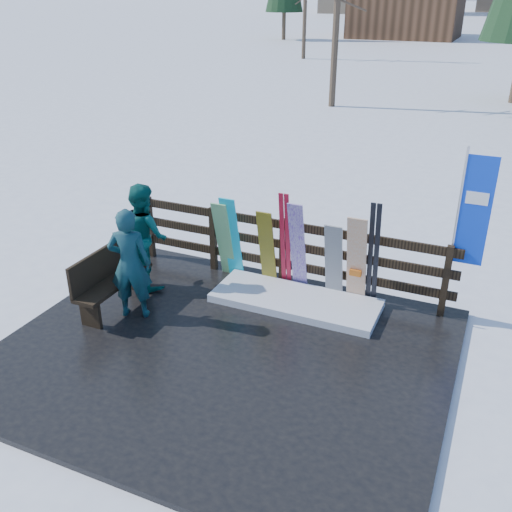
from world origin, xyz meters
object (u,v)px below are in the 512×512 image
at_px(snowboard_3, 298,248).
at_px(person_front, 130,264).
at_px(rental_flag, 470,217).
at_px(bench, 110,277).
at_px(snowboard_2, 267,249).
at_px(snowboard_4, 334,262).
at_px(snowboard_1, 224,240).
at_px(snowboard_0, 232,238).
at_px(snowboard_5, 356,261).
at_px(person_back, 144,235).

xyz_separation_m(snowboard_3, person_front, (-2.01, -1.67, 0.06)).
relative_size(rental_flag, person_front, 1.51).
height_order(bench, person_front, person_front).
xyz_separation_m(snowboard_2, snowboard_4, (1.13, 0.00, -0.02)).
relative_size(snowboard_1, snowboard_3, 0.88).
bearing_deg(snowboard_2, person_front, -131.54).
xyz_separation_m(snowboard_4, rental_flag, (1.85, 0.27, 0.94)).
bearing_deg(rental_flag, person_front, -156.48).
xyz_separation_m(bench, snowboard_2, (1.93, 1.61, 0.17)).
distance_m(snowboard_0, snowboard_4, 1.77).
bearing_deg(snowboard_1, rental_flag, 4.11).
xyz_separation_m(snowboard_4, person_front, (-2.61, -1.67, 0.20)).
bearing_deg(rental_flag, snowboard_1, -175.89).
distance_m(snowboard_4, person_front, 3.10).
bearing_deg(bench, snowboard_1, 54.38).
height_order(snowboard_0, snowboard_5, snowboard_0).
relative_size(snowboard_1, snowboard_2, 1.03).
bearing_deg(rental_flag, snowboard_3, -173.70).
xyz_separation_m(snowboard_1, snowboard_2, (0.78, 0.00, -0.02)).
bearing_deg(snowboard_0, person_back, -149.21).
bearing_deg(snowboard_0, snowboard_2, 0.00).
xyz_separation_m(bench, snowboard_1, (1.15, 1.61, 0.18)).
distance_m(person_front, person_back, 1.01).
distance_m(snowboard_2, person_front, 2.24).
distance_m(snowboard_3, rental_flag, 2.59).
relative_size(bench, snowboard_2, 1.08).
height_order(snowboard_4, rental_flag, rental_flag).
xyz_separation_m(snowboard_1, snowboard_3, (1.31, -0.00, 0.10)).
distance_m(snowboard_3, snowboard_5, 0.96).
bearing_deg(bench, snowboard_0, 51.14).
xyz_separation_m(bench, rental_flag, (4.91, 1.88, 1.09)).
bearing_deg(snowboard_5, snowboard_1, 180.00).
xyz_separation_m(snowboard_2, person_back, (-1.86, -0.73, 0.19)).
distance_m(bench, snowboard_4, 3.46).
distance_m(snowboard_4, rental_flag, 2.09).
distance_m(snowboard_2, rental_flag, 3.13).
relative_size(bench, snowboard_1, 1.04).
height_order(bench, snowboard_2, snowboard_2).
bearing_deg(person_back, snowboard_5, -139.29).
bearing_deg(snowboard_4, snowboard_0, -180.00).
relative_size(snowboard_4, snowboard_5, 0.88).
xyz_separation_m(snowboard_2, snowboard_5, (1.48, -0.00, 0.07)).
bearing_deg(snowboard_1, person_front, -112.76).
relative_size(snowboard_0, snowboard_4, 1.14).
distance_m(snowboard_1, rental_flag, 3.87).
bearing_deg(snowboard_4, rental_flag, 8.32).
height_order(snowboard_0, person_front, person_front).
bearing_deg(person_back, person_front, 140.74).
bearing_deg(rental_flag, person_back, -168.29).
xyz_separation_m(rental_flag, person_front, (-4.45, -1.94, -0.75)).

